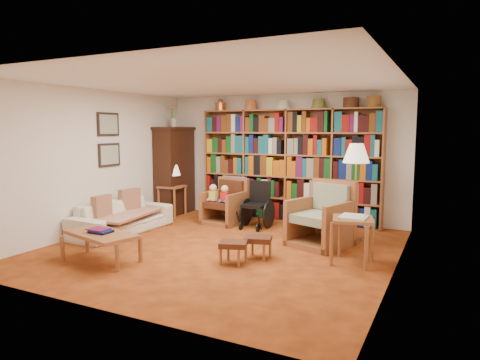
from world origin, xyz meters
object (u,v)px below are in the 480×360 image
Objects in this scene: footstool_a at (233,246)px; coffee_table at (101,236)px; side_table_papers at (353,226)px; side_table_lamp at (172,193)px; footstool_b at (258,240)px; armchair_leather at (226,204)px; floor_lamp at (356,157)px; wheelchair at (257,206)px; sofa at (122,217)px; armchair_sage at (322,220)px.

footstool_a is 1.82m from coffee_table.
side_table_papers is at bearing 25.23° from coffee_table.
side_table_lamp reaches higher than footstool_b.
footstool_a is 0.37× the size of coffee_table.
armchair_leather is 2.74m from floor_lamp.
wheelchair is 2.24m from footstool_a.
sofa is 2.77m from footstool_b.
side_table_papers reaches higher than sofa.
wheelchair is 2.09m from floor_lamp.
wheelchair is (2.05, -0.18, -0.10)m from side_table_lamp.
armchair_leather is at bearing -3.69° from side_table_lamp.
armchair_sage is 1.14m from floor_lamp.
side_table_lamp is at bearing 175.03° from wheelchair.
wheelchair is 0.72× the size of coffee_table.
coffee_table is at bearing -137.65° from floor_lamp.
armchair_leather reaches higher than side_table_lamp.
footstool_b is at bearing -34.28° from side_table_lamp.
coffee_table is at bearing -146.02° from sofa.
armchair_sage is (2.10, -0.73, 0.02)m from armchair_leather.
armchair_leather is at bearing 129.05° from footstool_b.
armchair_leather is 2.00× the size of footstool_b.
side_table_lamp reaches higher than coffee_table.
armchair_leather reaches higher than footstool_b.
armchair_sage reaches higher than coffee_table.
footstool_b is at bearing -117.73° from armchair_sage.
footstool_a is at bearing -122.60° from floor_lamp.
coffee_table is (0.99, -3.05, -0.13)m from side_table_lamp.
footstool_b is at bearing -65.40° from wheelchair.
footstool_b is (2.76, -0.31, -0.03)m from sofa.
armchair_leather reaches higher than side_table_papers.
wheelchair is at bearing -51.34° from sofa.
side_table_papers reaches higher than footstool_b.
armchair_sage is at bearing -74.41° from sofa.
wheelchair is at bearing -7.41° from armchair_leather.
sofa is at bearing 173.49° from footstool_b.
armchair_leather reaches higher than coffee_table.
footstool_b is (-0.60, -1.13, -0.13)m from armchair_sage.
floor_lamp is at bearing 57.40° from footstool_a.
sofa is 3.45m from armchair_sage.
floor_lamp is 1.34× the size of coffee_table.
armchair_sage reaches higher than side_table_lamp.
side_table_papers reaches higher than footstool_a.
coffee_table is (-2.46, -2.24, -0.03)m from armchair_sage.
wheelchair is (-1.40, 0.64, 0.01)m from armchair_sage.
sofa is 1.99m from armchair_leather.
side_table_papers is (0.64, -0.78, 0.14)m from armchair_sage.
sofa is at bearing -143.22° from wheelchair.
armchair_sage is at bearing -24.39° from wheelchair.
floor_lamp is (0.42, 0.39, 0.98)m from armchair_sage.
coffee_table is (0.89, -1.42, 0.08)m from sofa.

